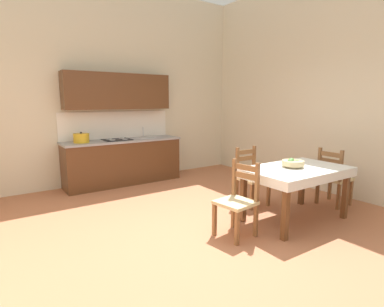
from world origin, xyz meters
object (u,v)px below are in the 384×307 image
(dining_chair_tv_side, at_px, (238,201))
(fruit_bowl, at_px, (293,163))
(kitchen_cabinetry, at_px, (122,141))
(dining_table, at_px, (296,176))
(dining_chair_kitchen_side, at_px, (251,178))
(dining_chair_window_side, at_px, (334,178))

(dining_chair_tv_side, xyz_separation_m, fruit_bowl, (0.99, -0.04, 0.37))
(kitchen_cabinetry, xyz_separation_m, dining_table, (1.24, -3.26, -0.23))
(dining_chair_kitchen_side, xyz_separation_m, fruit_bowl, (0.01, -0.78, 0.37))
(dining_chair_window_side, relative_size, dining_chair_kitchen_side, 1.00)
(dining_table, relative_size, dining_chair_kitchen_side, 1.59)
(dining_chair_tv_side, height_order, fruit_bowl, dining_chair_tv_side)
(dining_chair_kitchen_side, bearing_deg, dining_table, -87.89)
(dining_chair_tv_side, distance_m, dining_chair_window_side, 2.04)
(kitchen_cabinetry, height_order, dining_table, kitchen_cabinetry)
(dining_table, xyz_separation_m, dining_chair_tv_side, (-1.01, 0.08, -0.19))
(kitchen_cabinetry, xyz_separation_m, fruit_bowl, (1.21, -3.21, -0.04))
(kitchen_cabinetry, xyz_separation_m, dining_chair_tv_side, (0.22, -3.18, -0.41))
(dining_table, height_order, fruit_bowl, fruit_bowl)
(dining_chair_kitchen_side, height_order, fruit_bowl, dining_chair_kitchen_side)
(dining_chair_tv_side, bearing_deg, dining_chair_kitchen_side, 37.10)
(dining_chair_window_side, bearing_deg, dining_table, -177.38)
(dining_chair_tv_side, bearing_deg, fruit_bowl, -2.09)
(dining_chair_window_side, distance_m, dining_chair_kitchen_side, 1.32)
(dining_chair_kitchen_side, bearing_deg, fruit_bowl, -89.59)
(kitchen_cabinetry, relative_size, dining_chair_window_side, 2.51)
(dining_chair_tv_side, bearing_deg, dining_chair_window_side, -1.01)
(kitchen_cabinetry, bearing_deg, dining_chair_tv_side, -85.99)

